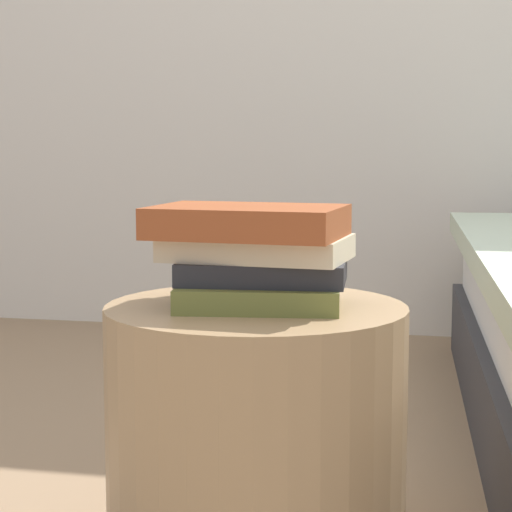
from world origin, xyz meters
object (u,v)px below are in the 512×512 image
object	(u,v)px
side_table	(256,443)
book_cream	(255,248)
book_rust	(248,222)
book_olive	(259,295)
book_charcoal	(264,271)

from	to	relation	value
side_table	book_cream	bearing A→B (deg)	109.06
side_table	book_rust	xyz separation A→B (m)	(-0.01, -0.01, 0.35)
side_table	book_rust	bearing A→B (deg)	-138.72
book_olive	book_cream	world-z (taller)	book_cream
book_cream	book_charcoal	bearing A→B (deg)	-15.82
book_rust	book_olive	bearing A→B (deg)	11.37
side_table	book_olive	distance (m)	0.24
book_olive	book_cream	bearing A→B (deg)	114.65
book_charcoal	side_table	bearing A→B (deg)	-168.36
book_charcoal	book_olive	bearing A→B (deg)	-116.40
book_olive	book_cream	size ratio (longest dim) A/B	0.89
book_rust	book_charcoal	bearing A→B (deg)	34.43
book_rust	book_cream	bearing A→B (deg)	70.75
book_olive	book_charcoal	bearing A→B (deg)	60.93
book_charcoal	book_rust	bearing A→B (deg)	-154.45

